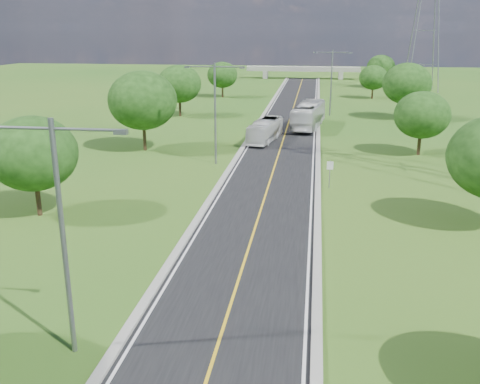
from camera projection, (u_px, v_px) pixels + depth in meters
The scene contains 20 objects.
ground at pixel (284, 137), 67.45m from camera, with size 260.00×260.00×0.00m, color #255919.
road at pixel (287, 128), 73.12m from camera, with size 8.00×150.00×0.06m, color black.
curb_left at pixel (256, 127), 73.67m from camera, with size 0.50×150.00×0.22m, color gray.
curb_right at pixel (318, 128), 72.53m from camera, with size 0.50×150.00×0.22m, color gray.
speed_limit_sign at pixel (330, 170), 45.46m from camera, with size 0.55×0.09×2.40m.
overpass at pixel (303, 70), 142.42m from camera, with size 30.00×3.00×3.20m.
streetlight_near_left at pixel (61, 220), 21.09m from camera, with size 5.90×0.25×10.00m.
streetlight_mid_left at pixel (215, 105), 52.31m from camera, with size 5.90×0.25×10.00m.
streetlight_far_right at pixel (331, 77), 81.92m from camera, with size 5.90×0.25×10.00m.
power_tower_far at pixel (426, 23), 111.87m from camera, with size 9.00×6.40×28.00m.
tree_lb at pixel (33, 154), 37.95m from camera, with size 6.30×6.30×7.33m.
tree_lc at pixel (143, 100), 58.36m from camera, with size 7.56×7.56×8.79m.
tree_ld at pixel (179, 84), 81.51m from camera, with size 6.72×6.72×7.82m.
tree_le at pixel (222, 75), 104.06m from camera, with size 5.88×5.88×6.84m.
tree_rc at pixel (422, 115), 56.60m from camera, with size 5.88×5.88×6.84m.
tree_rd at pixel (407, 84), 78.76m from camera, with size 7.14×7.14×8.30m.
tree_re at pixel (373, 78), 102.17m from camera, with size 5.46×5.46×6.35m.
tree_rf at pixel (381, 67), 120.43m from camera, with size 6.30×6.30×7.33m.
bus_outbound at pixel (309, 115), 72.68m from camera, with size 2.89×12.34×3.44m, color silver.
bus_inbound at pixel (265, 130), 64.24m from camera, with size 2.19×9.38×2.61m, color silver.
Camera 1 is at (3.78, -6.64, 13.24)m, focal length 40.00 mm.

